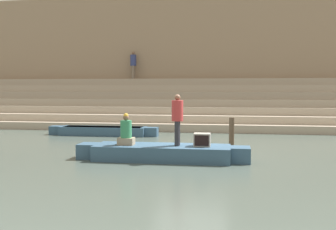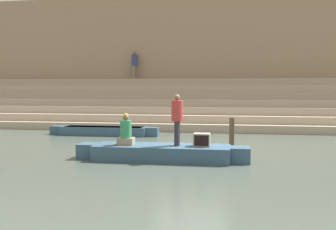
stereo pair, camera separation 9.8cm
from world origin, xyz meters
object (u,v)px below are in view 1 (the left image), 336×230
object	(u,v)px
person_standing	(177,116)
person_on_steps	(133,63)
person_rowing	(126,132)
tv_set	(202,140)
rowboat_main	(162,152)
moored_boat_shore	(103,131)
mooring_post	(232,134)

from	to	relation	value
person_standing	person_on_steps	world-z (taller)	person_on_steps
person_standing	person_rowing	world-z (taller)	person_standing
person_standing	tv_set	xyz separation A→B (m)	(0.80, -0.01, -0.73)
person_rowing	person_standing	bearing A→B (deg)	-14.19
person_rowing	tv_set	size ratio (longest dim) A/B	1.97
rowboat_main	moored_boat_shore	bearing A→B (deg)	123.39
mooring_post	rowboat_main	bearing A→B (deg)	-134.24
rowboat_main	moored_boat_shore	world-z (taller)	rowboat_main
rowboat_main	person_on_steps	bearing A→B (deg)	108.17
person_standing	person_on_steps	xyz separation A→B (m)	(-4.55, 12.43, 2.50)
person_rowing	person_on_steps	bearing A→B (deg)	86.11
person_standing	person_on_steps	distance (m)	13.47
person_rowing	tv_set	world-z (taller)	person_rowing
rowboat_main	moored_boat_shore	size ratio (longest dim) A/B	1.02
person_rowing	tv_set	xyz separation A→B (m)	(2.47, 0.06, -0.20)
person_standing	person_on_steps	bearing A→B (deg)	121.90
rowboat_main	person_rowing	bearing A→B (deg)	-175.80
rowboat_main	person_standing	xyz separation A→B (m)	(0.50, -0.01, 1.17)
moored_boat_shore	person_on_steps	size ratio (longest dim) A/B	3.14
mooring_post	moored_boat_shore	bearing A→B (deg)	148.34
person_standing	moored_boat_shore	bearing A→B (deg)	138.17
tv_set	moored_boat_shore	xyz separation A→B (m)	(-5.33, 6.17, -0.47)
rowboat_main	person_rowing	xyz separation A→B (m)	(-1.18, -0.08, 0.63)
person_standing	person_rowing	bearing A→B (deg)	-165.56
rowboat_main	tv_set	distance (m)	1.37
person_standing	mooring_post	bearing A→B (deg)	64.75
person_on_steps	moored_boat_shore	bearing A→B (deg)	102.28
tv_set	rowboat_main	bearing A→B (deg)	173.25
rowboat_main	person_standing	distance (m)	1.27
person_rowing	mooring_post	xyz separation A→B (m)	(3.40, 2.37, -0.27)
tv_set	moored_boat_shore	world-z (taller)	tv_set
rowboat_main	person_rowing	distance (m)	1.34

